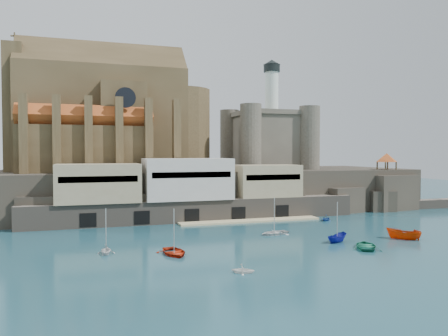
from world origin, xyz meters
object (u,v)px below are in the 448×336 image
at_px(castle_keep, 268,137).
at_px(pavilion, 387,159).
at_px(boat_0, 174,254).
at_px(boat_1, 243,273).
at_px(church, 112,120).
at_px(boat_2, 337,242).

relative_size(castle_keep, pavilion, 4.58).
distance_m(boat_0, boat_1, 13.24).
bearing_deg(pavilion, castle_keep, 149.82).
distance_m(church, boat_0, 52.96).
bearing_deg(pavilion, boat_1, -141.44).
bearing_deg(boat_2, pavilion, -73.98).
relative_size(church, boat_2, 10.45).
distance_m(church, pavilion, 68.65).
bearing_deg(boat_2, boat_1, 93.88).
relative_size(church, boat_0, 7.76).
bearing_deg(boat_1, pavilion, -23.77).
relative_size(church, boat_1, 17.04).
xyz_separation_m(church, pavilion, (66.13, -15.85, -9.40)).
xyz_separation_m(church, boat_1, (11.09, -59.72, -22.13)).
distance_m(pavilion, boat_0, 69.91).
xyz_separation_m(pavilion, boat_2, (-34.56, -31.81, -12.73)).
distance_m(castle_keep, pavilion, 30.50).
bearing_deg(castle_keep, pavilion, -30.18).
relative_size(church, castle_keep, 1.60).
relative_size(church, pavilion, 7.34).
bearing_deg(church, boat_2, -56.48).
height_order(pavilion, boat_0, pavilion).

